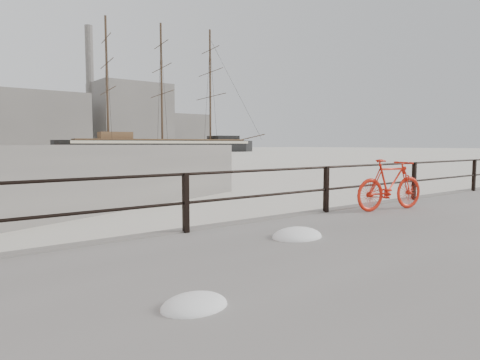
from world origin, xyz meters
TOP-DOWN VIEW (x-y plane):
  - ground at (0.00, 0.00)m, footprint 400.00×400.00m
  - guardrail at (0.00, -0.15)m, footprint 28.00×0.10m
  - bicycle at (-2.13, -0.81)m, footprint 1.92×0.64m
  - barque_black at (36.08, 83.67)m, footprint 55.90×26.62m
  - industrial_west at (20.00, 140.00)m, footprint 32.00×18.00m
  - industrial_mid at (55.00, 145.00)m, footprint 26.00×20.00m
  - industrial_east at (78.00, 150.00)m, footprint 20.00×16.00m
  - smokestack at (42.00, 150.00)m, footprint 2.80×2.80m

SIDE VIEW (x-z plane):
  - ground at x=0.00m, z-range 0.00..0.00m
  - barque_black at x=36.08m, z-range -15.41..15.41m
  - guardrail at x=0.00m, z-range 0.35..1.35m
  - bicycle at x=-2.13m, z-range 0.35..1.50m
  - industrial_east at x=78.00m, z-range 0.00..14.00m
  - industrial_west at x=20.00m, z-range 0.00..18.00m
  - industrial_mid at x=55.00m, z-range 0.00..24.00m
  - smokestack at x=42.00m, z-range 0.00..44.00m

